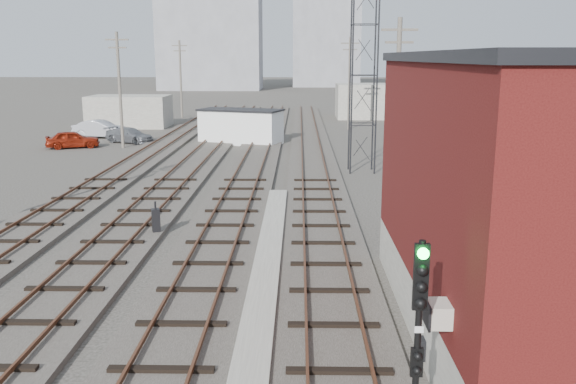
{
  "coord_description": "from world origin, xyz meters",
  "views": [
    {
      "loc": [
        1.58,
        -3.01,
        7.09
      ],
      "look_at": [
        1.17,
        19.01,
        2.2
      ],
      "focal_mm": 38.0,
      "sensor_mm": 36.0,
      "label": 1
    }
  ],
  "objects_px": {
    "signal_mast": "(418,331)",
    "car_grey": "(130,135)",
    "site_trailer": "(241,126)",
    "car_red": "(73,139)",
    "switch_stand": "(156,221)",
    "car_silver": "(100,129)"
  },
  "relations": [
    {
      "from": "switch_stand",
      "to": "site_trailer",
      "type": "xyz_separation_m",
      "value": [
        0.89,
        27.0,
        0.82
      ]
    },
    {
      "from": "signal_mast",
      "to": "car_silver",
      "type": "xyz_separation_m",
      "value": [
        -19.95,
        44.11,
        -1.57
      ]
    },
    {
      "from": "signal_mast",
      "to": "switch_stand",
      "type": "height_order",
      "value": "signal_mast"
    },
    {
      "from": "car_red",
      "to": "car_grey",
      "type": "xyz_separation_m",
      "value": [
        3.69,
        3.13,
        -0.06
      ]
    },
    {
      "from": "car_red",
      "to": "site_trailer",
      "type": "bearing_deg",
      "value": -97.66
    },
    {
      "from": "signal_mast",
      "to": "site_trailer",
      "type": "distance_m",
      "value": 41.2
    },
    {
      "from": "site_trailer",
      "to": "car_silver",
      "type": "height_order",
      "value": "site_trailer"
    },
    {
      "from": "car_grey",
      "to": "car_red",
      "type": "bearing_deg",
      "value": 156.32
    },
    {
      "from": "site_trailer",
      "to": "car_grey",
      "type": "distance_m",
      "value": 9.51
    },
    {
      "from": "signal_mast",
      "to": "car_silver",
      "type": "bearing_deg",
      "value": 114.34
    },
    {
      "from": "site_trailer",
      "to": "car_red",
      "type": "xyz_separation_m",
      "value": [
        -13.16,
        -2.77,
        -0.75
      ]
    },
    {
      "from": "car_silver",
      "to": "switch_stand",
      "type": "bearing_deg",
      "value": -148.61
    },
    {
      "from": "signal_mast",
      "to": "car_red",
      "type": "bearing_deg",
      "value": 118.05
    },
    {
      "from": "signal_mast",
      "to": "site_trailer",
      "type": "relative_size",
      "value": 0.54
    },
    {
      "from": "signal_mast",
      "to": "switch_stand",
      "type": "distance_m",
      "value": 15.81
    },
    {
      "from": "car_red",
      "to": "car_grey",
      "type": "bearing_deg",
      "value": -69.28
    },
    {
      "from": "site_trailer",
      "to": "car_red",
      "type": "bearing_deg",
      "value": -149.3
    },
    {
      "from": "signal_mast",
      "to": "car_grey",
      "type": "distance_m",
      "value": 44.17
    },
    {
      "from": "car_red",
      "to": "car_silver",
      "type": "relative_size",
      "value": 0.85
    },
    {
      "from": "car_grey",
      "to": "car_silver",
      "type": "bearing_deg",
      "value": 73.95
    },
    {
      "from": "signal_mast",
      "to": "car_grey",
      "type": "relative_size",
      "value": 0.92
    },
    {
      "from": "car_red",
      "to": "car_grey",
      "type": "relative_size",
      "value": 0.94
    }
  ]
}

